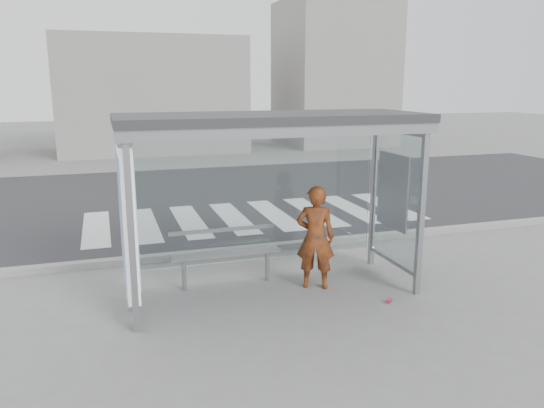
{
  "coord_description": "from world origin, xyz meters",
  "views": [
    {
      "loc": [
        -2.25,
        -7.01,
        3.03
      ],
      "look_at": [
        0.06,
        0.2,
        1.3
      ],
      "focal_mm": 35.0,
      "sensor_mm": 36.0,
      "label": 1
    }
  ],
  "objects_px": {
    "bus_shelter": "(246,160)",
    "bench": "(226,253)",
    "person": "(315,237)",
    "soda_can": "(389,301)"
  },
  "relations": [
    {
      "from": "person",
      "to": "bench",
      "type": "xyz_separation_m",
      "value": [
        -1.25,
        0.5,
        -0.27
      ]
    },
    {
      "from": "bench",
      "to": "soda_can",
      "type": "relative_size",
      "value": 15.51
    },
    {
      "from": "bus_shelter",
      "to": "person",
      "type": "xyz_separation_m",
      "value": [
        1.04,
        -0.06,
        -1.2
      ]
    },
    {
      "from": "person",
      "to": "soda_can",
      "type": "height_order",
      "value": "person"
    },
    {
      "from": "bus_shelter",
      "to": "soda_can",
      "type": "relative_size",
      "value": 39.52
    },
    {
      "from": "soda_can",
      "to": "bus_shelter",
      "type": "bearing_deg",
      "value": 152.87
    },
    {
      "from": "bus_shelter",
      "to": "bench",
      "type": "xyz_separation_m",
      "value": [
        -0.21,
        0.44,
        -1.47
      ]
    },
    {
      "from": "bus_shelter",
      "to": "soda_can",
      "type": "bearing_deg",
      "value": -27.13
    },
    {
      "from": "person",
      "to": "bench",
      "type": "height_order",
      "value": "person"
    },
    {
      "from": "bus_shelter",
      "to": "bench",
      "type": "distance_m",
      "value": 1.55
    }
  ]
}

